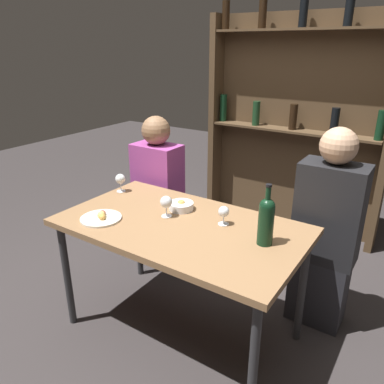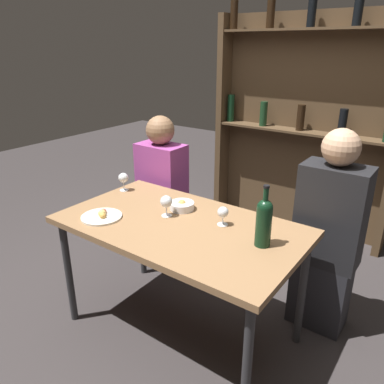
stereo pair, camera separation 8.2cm
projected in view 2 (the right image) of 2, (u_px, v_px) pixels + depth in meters
The scene contains 11 objects.
ground_plane at pixel (181, 329), 2.35m from camera, with size 10.00×10.00×0.00m, color #332D2D.
dining_table at pixel (180, 233), 2.10m from camera, with size 1.36×0.78×0.74m.
wine_rack_wall at pixel (303, 120), 3.31m from camera, with size 1.64×0.21×2.05m.
wine_bottle at pixel (264, 220), 1.81m from camera, with size 0.08×0.08×0.32m.
wine_glass_0 at pixel (223, 213), 2.04m from camera, with size 0.06×0.06×0.11m.
wine_glass_1 at pixel (123, 178), 2.52m from camera, with size 0.07×0.07×0.12m.
wine_glass_2 at pixel (166, 202), 2.14m from camera, with size 0.07×0.07×0.13m.
food_plate_0 at pixel (102, 216), 2.15m from camera, with size 0.23×0.23×0.05m.
snack_bowl at pixel (182, 206), 2.25m from camera, with size 0.15×0.15×0.06m.
seated_person_left at pixel (162, 196), 2.91m from camera, with size 0.36×0.22×1.19m.
seated_person_right at pixel (327, 239), 2.20m from camera, with size 0.37×0.22×1.25m.
Camera 2 is at (1.16, -1.47, 1.66)m, focal length 35.00 mm.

